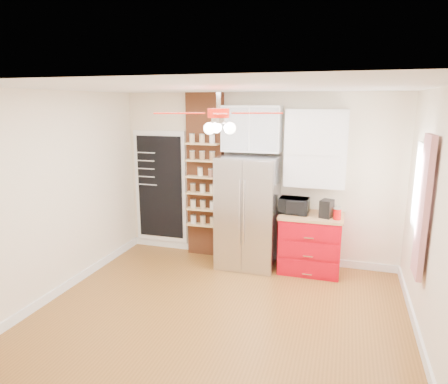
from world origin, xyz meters
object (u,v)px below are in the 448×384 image
(red_cabinet, at_px, (310,243))
(canister_left, at_px, (337,214))
(coffee_maker, at_px, (327,209))
(pantry_jar_oats, at_px, (200,172))
(toaster_oven, at_px, (294,206))
(fridge, at_px, (248,212))
(ceiling_fan, at_px, (218,114))

(red_cabinet, relative_size, canister_left, 6.03)
(coffee_maker, xyz_separation_m, pantry_jar_oats, (-2.03, 0.19, 0.41))
(coffee_maker, bearing_deg, toaster_oven, -172.04)
(pantry_jar_oats, bearing_deg, canister_left, -6.88)
(red_cabinet, bearing_deg, fridge, -177.05)
(toaster_oven, bearing_deg, pantry_jar_oats, 178.49)
(ceiling_fan, height_order, coffee_maker, ceiling_fan)
(toaster_oven, bearing_deg, fridge, -172.90)
(toaster_oven, relative_size, coffee_maker, 1.67)
(coffee_maker, height_order, canister_left, coffee_maker)
(coffee_maker, bearing_deg, red_cabinet, 178.57)
(fridge, bearing_deg, pantry_jar_oats, 168.70)
(coffee_maker, bearing_deg, fridge, -164.47)
(red_cabinet, relative_size, toaster_oven, 2.17)
(coffee_maker, bearing_deg, canister_left, -9.43)
(coffee_maker, distance_m, canister_left, 0.18)
(fridge, height_order, toaster_oven, fridge)
(ceiling_fan, distance_m, pantry_jar_oats, 2.24)
(ceiling_fan, xyz_separation_m, toaster_oven, (0.65, 1.68, -1.40))
(ceiling_fan, bearing_deg, fridge, 91.76)
(fridge, height_order, canister_left, fridge)
(ceiling_fan, xyz_separation_m, canister_left, (1.29, 1.54, -1.45))
(fridge, height_order, ceiling_fan, ceiling_fan)
(red_cabinet, bearing_deg, toaster_oven, 179.36)
(red_cabinet, height_order, coffee_maker, coffee_maker)
(canister_left, height_order, pantry_jar_oats, pantry_jar_oats)
(canister_left, bearing_deg, red_cabinet, 158.64)
(fridge, height_order, red_cabinet, fridge)
(red_cabinet, relative_size, coffee_maker, 3.63)
(red_cabinet, distance_m, coffee_maker, 0.62)
(fridge, bearing_deg, toaster_oven, 4.32)
(fridge, xyz_separation_m, coffee_maker, (1.18, -0.02, 0.15))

